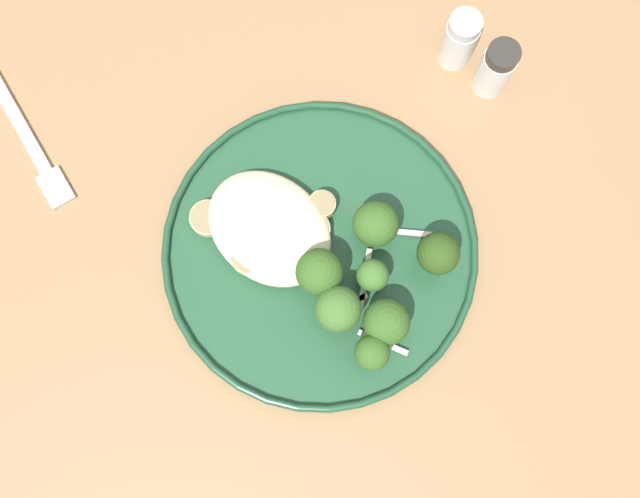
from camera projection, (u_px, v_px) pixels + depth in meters
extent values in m
plane|color=#2D2B28|center=(342.00, 315.00, 1.39)|extent=(6.00, 6.00, 0.00)
cube|color=#9E754C|center=(365.00, 233.00, 0.69)|extent=(1.40, 1.00, 0.04)
cylinder|color=#235133|center=(320.00, 252.00, 0.66)|extent=(0.29, 0.29, 0.01)
torus|color=#204B2E|center=(320.00, 250.00, 0.65)|extent=(0.29, 0.29, 0.01)
ellipsoid|color=beige|center=(269.00, 228.00, 0.64)|extent=(0.12, 0.10, 0.03)
cylinder|color=#E5C689|center=(249.00, 257.00, 0.64)|extent=(0.03, 0.03, 0.02)
cylinder|color=#958159|center=(248.00, 255.00, 0.63)|extent=(0.03, 0.03, 0.00)
cylinder|color=#E5C689|center=(208.00, 219.00, 0.65)|extent=(0.03, 0.03, 0.01)
cylinder|color=#958159|center=(207.00, 217.00, 0.64)|extent=(0.03, 0.03, 0.00)
cylinder|color=#E5C689|center=(311.00, 230.00, 0.65)|extent=(0.03, 0.03, 0.01)
cylinder|color=#958159|center=(311.00, 229.00, 0.64)|extent=(0.03, 0.03, 0.00)
cylinder|color=#E5C689|center=(265.00, 236.00, 0.65)|extent=(0.02, 0.02, 0.01)
cylinder|color=#958159|center=(264.00, 234.00, 0.64)|extent=(0.02, 0.02, 0.00)
cylinder|color=#E5C689|center=(322.00, 205.00, 0.65)|extent=(0.03, 0.03, 0.01)
cylinder|color=#958159|center=(322.00, 203.00, 0.64)|extent=(0.02, 0.02, 0.00)
cylinder|color=#7A994C|center=(371.00, 279.00, 0.64)|extent=(0.01, 0.01, 0.02)
sphere|color=#42702D|center=(373.00, 275.00, 0.62)|extent=(0.03, 0.03, 0.03)
cylinder|color=#7A994C|center=(384.00, 325.00, 0.63)|extent=(0.02, 0.02, 0.02)
sphere|color=#386023|center=(386.00, 322.00, 0.61)|extent=(0.04, 0.04, 0.04)
cylinder|color=#7A994C|center=(337.00, 313.00, 0.63)|extent=(0.02, 0.02, 0.03)
sphere|color=#42702D|center=(338.00, 309.00, 0.60)|extent=(0.04, 0.04, 0.04)
cylinder|color=#89A356|center=(319.00, 276.00, 0.64)|extent=(0.01, 0.01, 0.02)
sphere|color=#386023|center=(319.00, 271.00, 0.61)|extent=(0.04, 0.04, 0.04)
cylinder|color=#7A994C|center=(370.00, 354.00, 0.62)|extent=(0.02, 0.02, 0.02)
sphere|color=#386023|center=(372.00, 353.00, 0.60)|extent=(0.03, 0.03, 0.03)
cylinder|color=#7A994C|center=(377.00, 227.00, 0.65)|extent=(0.02, 0.02, 0.02)
sphere|color=#386023|center=(379.00, 221.00, 0.63)|extent=(0.04, 0.04, 0.04)
cylinder|color=#89A356|center=(433.00, 259.00, 0.64)|extent=(0.02, 0.02, 0.03)
sphere|color=#2D4C19|center=(438.00, 253.00, 0.61)|extent=(0.04, 0.04, 0.04)
cube|color=silver|center=(365.00, 279.00, 0.65)|extent=(0.03, 0.05, 0.00)
cube|color=silver|center=(383.00, 343.00, 0.63)|extent=(0.05, 0.02, 0.00)
cube|color=silver|center=(344.00, 307.00, 0.64)|extent=(0.02, 0.05, 0.00)
cube|color=silver|center=(417.00, 233.00, 0.65)|extent=(0.03, 0.03, 0.00)
cube|color=silver|center=(12.00, 109.00, 0.69)|extent=(0.15, 0.05, 0.00)
cube|color=silver|center=(56.00, 188.00, 0.67)|extent=(0.04, 0.03, 0.00)
cylinder|color=white|center=(458.00, 43.00, 0.68)|extent=(0.03, 0.03, 0.05)
cylinder|color=silver|center=(465.00, 25.00, 0.64)|extent=(0.03, 0.03, 0.01)
cylinder|color=white|center=(494.00, 71.00, 0.67)|extent=(0.03, 0.03, 0.05)
cylinder|color=#332D28|center=(503.00, 55.00, 0.64)|extent=(0.03, 0.03, 0.01)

